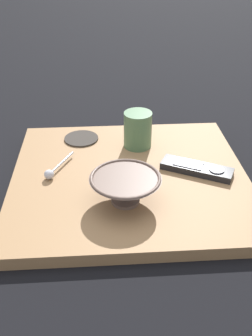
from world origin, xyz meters
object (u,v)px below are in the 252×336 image
(coffee_mug, at_px, (138,129))
(cereal_bowl, at_px, (125,188))
(teaspoon, at_px, (52,172))
(tv_remote_near, at_px, (197,169))
(drink_coaster, at_px, (81,139))

(coffee_mug, bearing_deg, cereal_bowl, 168.82)
(cereal_bowl, bearing_deg, teaspoon, 56.71)
(cereal_bowl, bearing_deg, coffee_mug, -11.18)
(teaspoon, relative_size, tv_remote_near, 0.64)
(drink_coaster, bearing_deg, teaspoon, 160.56)
(coffee_mug, relative_size, tv_remote_near, 0.61)
(tv_remote_near, distance_m, drink_coaster, 0.36)
(teaspoon, height_order, drink_coaster, teaspoon)
(tv_remote_near, bearing_deg, teaspoon, 89.12)
(cereal_bowl, height_order, tv_remote_near, cereal_bowl)
(cereal_bowl, xyz_separation_m, drink_coaster, (0.31, 0.11, -0.04))
(cereal_bowl, xyz_separation_m, teaspoon, (0.12, 0.18, -0.03))
(coffee_mug, bearing_deg, drink_coaster, 73.56)
(teaspoon, relative_size, drink_coaster, 1.20)
(cereal_bowl, height_order, coffee_mug, coffee_mug)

